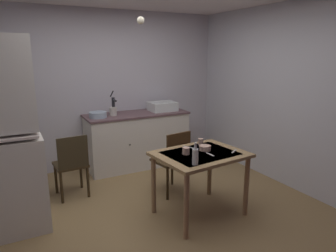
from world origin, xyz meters
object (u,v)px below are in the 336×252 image
Objects in this scene: serving_bowl_wide at (205,148)px; glass_bottle at (195,156)px; mug_dark at (186,151)px; mixing_bowl_counter at (98,115)px; chair_by_counter at (72,164)px; chair_far_side at (173,160)px; hand_pump at (113,104)px; sink_basin at (163,106)px; dining_table at (200,162)px.

serving_bowl_wide is 0.50m from glass_bottle.
mixing_bowl_counter is at bearing 106.56° from mug_dark.
mug_dark is at bearing -45.66° from chair_by_counter.
chair_far_side is at bearing -60.35° from mixing_bowl_counter.
hand_pump is at bearing 106.92° from chair_far_side.
glass_bottle is (-0.09, -0.33, 0.05)m from mug_dark.
mug_dark is 0.34m from glass_bottle.
mug_dark is (-0.61, -1.80, -0.18)m from sink_basin.
chair_by_counter is (-1.24, 1.14, -0.18)m from dining_table.
mixing_bowl_counter is 0.25× the size of dining_table.
hand_pump is 2.90× the size of serving_bowl_wide.
glass_bottle is (0.98, -1.43, 0.38)m from chair_by_counter.
mixing_bowl_counter is 1.95m from dining_table.
chair_by_counter is 6.37× the size of serving_bowl_wide.
chair_far_side is at bearing -73.08° from hand_pump.
mixing_bowl_counter reaches higher than dining_table.
hand_pump is at bearing 102.16° from dining_table.
mixing_bowl_counter is (-0.28, -0.10, -0.13)m from hand_pump.
dining_table is 1.69m from chair_by_counter.
chair_far_side is 10.71× the size of mug_dark.
chair_by_counter reaches higher than serving_bowl_wide.
serving_bowl_wide is 1.64× the size of mug_dark.
serving_bowl_wide is (0.10, 0.06, 0.14)m from dining_table.
chair_by_counter is at bearing 124.61° from glass_bottle.
mug_dark is (0.52, -1.75, -0.15)m from mixing_bowl_counter.
sink_basin is 0.86m from hand_pump.
chair_by_counter reaches higher than mug_dark.
glass_bottle is at bearing -86.03° from hand_pump.
glass_bottle is (-0.26, -0.29, 0.20)m from dining_table.
hand_pump is 1.46× the size of mixing_bowl_counter.
glass_bottle is at bearing -55.39° from chair_by_counter.
chair_far_side is 1.01m from glass_bottle.
chair_by_counter is 1.57m from mug_dark.
chair_far_side is 0.65m from serving_bowl_wide.
sink_basin is 3.27× the size of serving_bowl_wide.
dining_table is at bearing 48.28° from glass_bottle.
mug_dark is at bearing -176.29° from serving_bowl_wide.
serving_bowl_wide is at bearing -77.55° from chair_far_side.
chair_by_counter is at bearing 141.23° from serving_bowl_wide.
mug_dark is (-0.17, 0.04, 0.15)m from dining_table.
chair_far_side is at bearing 75.60° from mug_dark.
hand_pump reaches higher than chair_by_counter.
mug_dark is (1.07, -1.10, 0.33)m from chair_by_counter.
glass_bottle reaches higher than chair_by_counter.
glass_bottle is at bearing -135.98° from serving_bowl_wide.
glass_bottle is (-0.36, -0.35, 0.06)m from serving_bowl_wide.
serving_bowl_wide is (-0.34, -1.79, -0.20)m from sink_basin.
mixing_bowl_counter is at bearing -161.40° from hand_pump.
chair_by_counter is at bearing 137.46° from dining_table.
serving_bowl_wide is (0.12, -0.56, 0.31)m from chair_far_side.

